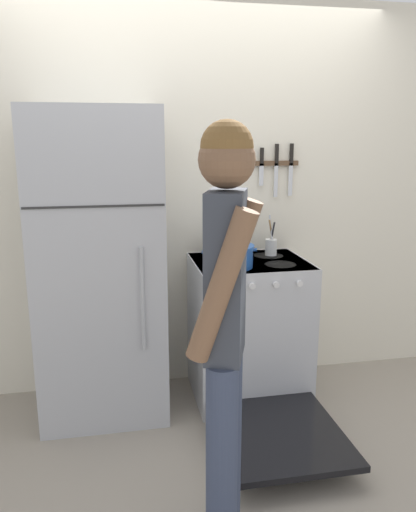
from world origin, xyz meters
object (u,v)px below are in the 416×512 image
(tea_kettle, at_px, (223,247))
(utensil_jar, at_px, (271,246))
(refrigerator, at_px, (100,268))
(dutch_oven_pot, at_px, (230,256))
(stove_range, at_px, (250,332))
(person, at_px, (225,322))

(tea_kettle, height_order, utensil_jar, utensil_jar)
(refrigerator, height_order, tea_kettle, refrigerator)
(refrigerator, height_order, dutch_oven_pot, refrigerator)
(stove_range, height_order, tea_kettle, tea_kettle)
(dutch_oven_pot, bearing_deg, refrigerator, 171.48)
(dutch_oven_pot, distance_m, utensil_jar, 0.42)
(dutch_oven_pot, distance_m, tea_kettle, 0.24)
(refrigerator, relative_size, dutch_oven_pot, 5.50)
(refrigerator, relative_size, tea_kettle, 7.58)
(stove_range, bearing_deg, dutch_oven_pot, -153.42)
(person, bearing_deg, stove_range, -0.61)
(stove_range, relative_size, tea_kettle, 5.49)
(stove_range, xyz_separation_m, utensil_jar, (0.18, 0.17, 0.53))
(person, bearing_deg, utensil_jar, -4.93)
(stove_range, bearing_deg, utensil_jar, 42.58)
(stove_range, height_order, dutch_oven_pot, dutch_oven_pot)
(utensil_jar, bearing_deg, dutch_oven_pot, -144.22)
(utensil_jar, bearing_deg, person, -114.85)
(refrigerator, relative_size, person, 1.06)
(refrigerator, bearing_deg, person, -67.65)
(stove_range, bearing_deg, refrigerator, 177.87)
(stove_range, distance_m, person, 1.36)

